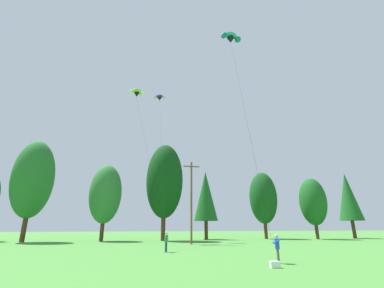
# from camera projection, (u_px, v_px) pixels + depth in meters

# --- Properties ---
(treeline_tree_c) EXTENTS (5.83, 5.83, 14.93)m
(treeline_tree_c) POSITION_uv_depth(u_px,v_px,m) (33.00, 179.00, 39.56)
(treeline_tree_c) COLOR #472D19
(treeline_tree_c) RESTS_ON ground_plane
(treeline_tree_d) EXTENTS (4.98, 4.98, 11.79)m
(treeline_tree_d) POSITION_uv_depth(u_px,v_px,m) (106.00, 194.00, 41.82)
(treeline_tree_d) COLOR #472D19
(treeline_tree_d) RESTS_ON ground_plane
(treeline_tree_e) EXTENTS (5.99, 5.99, 15.51)m
(treeline_tree_e) POSITION_uv_depth(u_px,v_px,m) (165.00, 181.00, 43.33)
(treeline_tree_e) COLOR #472D19
(treeline_tree_e) RESTS_ON ground_plane
(treeline_tree_f) EXTENTS (4.20, 4.20, 11.81)m
(treeline_tree_f) POSITION_uv_depth(u_px,v_px,m) (206.00, 196.00, 46.99)
(treeline_tree_f) COLOR #472D19
(treeline_tree_f) RESTS_ON ground_plane
(treeline_tree_g) EXTENTS (5.04, 5.04, 12.01)m
(treeline_tree_g) POSITION_uv_depth(u_px,v_px,m) (263.00, 198.00, 49.02)
(treeline_tree_g) COLOR #472D19
(treeline_tree_g) RESTS_ON ground_plane
(treeline_tree_h) EXTENTS (4.68, 4.68, 10.68)m
(treeline_tree_h) POSITION_uv_depth(u_px,v_px,m) (313.00, 202.00, 47.60)
(treeline_tree_h) COLOR #472D19
(treeline_tree_h) RESTS_ON ground_plane
(treeline_tree_i) EXTENTS (4.31, 4.31, 12.31)m
(treeline_tree_i) POSITION_uv_depth(u_px,v_px,m) (348.00, 197.00, 51.30)
(treeline_tree_i) COLOR #472D19
(treeline_tree_i) RESTS_ON ground_plane
(utility_pole) EXTENTS (2.20, 0.26, 10.59)m
(utility_pole) POSITION_uv_depth(u_px,v_px,m) (191.00, 199.00, 34.53)
(utility_pole) COLOR brown
(utility_pole) RESTS_ON ground_plane
(kite_flyer_near) EXTENTS (0.42, 0.60, 1.69)m
(kite_flyer_near) POSITION_uv_depth(u_px,v_px,m) (166.00, 240.00, 23.20)
(kite_flyer_near) COLOR navy
(kite_flyer_near) RESTS_ON ground_plane
(kite_flyer_mid) EXTENTS (0.70, 0.72, 1.69)m
(kite_flyer_mid) POSITION_uv_depth(u_px,v_px,m) (277.00, 246.00, 16.26)
(kite_flyer_mid) COLOR #4C4C51
(kite_flyer_mid) RESTS_ON ground_plane
(parafoil_kite_high_purple) EXTENTS (2.43, 18.50, 23.65)m
(parafoil_kite_high_purple) POSITION_uv_depth(u_px,v_px,m) (160.00, 98.00, 47.01)
(parafoil_kite_high_purple) COLOR purple
(parafoil_kite_mid_teal) EXTENTS (2.79, 9.13, 22.76)m
(parafoil_kite_mid_teal) POSITION_uv_depth(u_px,v_px,m) (231.00, 38.00, 31.32)
(parafoil_kite_mid_teal) COLOR teal
(parafoil_kite_far_lime_white) EXTENTS (5.24, 16.23, 23.07)m
(parafoil_kite_far_lime_white) POSITION_uv_depth(u_px,v_px,m) (137.00, 93.00, 43.79)
(parafoil_kite_far_lime_white) COLOR #93D633
(picnic_cooler) EXTENTS (0.57, 0.43, 0.34)m
(picnic_cooler) POSITION_uv_depth(u_px,v_px,m) (275.00, 265.00, 14.33)
(picnic_cooler) COLOR white
(picnic_cooler) RESTS_ON ground_plane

